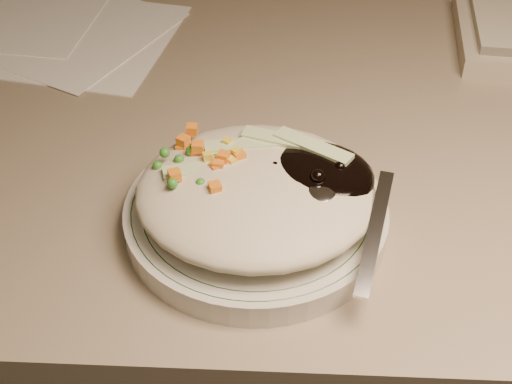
{
  "coord_description": "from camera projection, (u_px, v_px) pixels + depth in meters",
  "views": [
    {
      "loc": [
        -0.09,
        0.74,
        1.15
      ],
      "look_at": [
        -0.11,
        1.17,
        0.78
      ],
      "focal_mm": 50.0,
      "sensor_mm": 36.0,
      "label": 1
    }
  ],
  "objects": [
    {
      "name": "desk",
      "position": [
        356.0,
        231.0,
        0.88
      ],
      "size": [
        1.4,
        0.7,
        0.74
      ],
      "color": "gray",
      "rests_on": "ground"
    },
    {
      "name": "meal",
      "position": [
        261.0,
        187.0,
        0.57
      ],
      "size": [
        0.2,
        0.19,
        0.05
      ],
      "color": "beige",
      "rests_on": "plate"
    },
    {
      "name": "plate",
      "position": [
        256.0,
        216.0,
        0.59
      ],
      "size": [
        0.22,
        0.22,
        0.02
      ],
      "primitive_type": "cylinder",
      "color": "silver",
      "rests_on": "desk"
    },
    {
      "name": "plate_rim",
      "position": [
        256.0,
        207.0,
        0.58
      ],
      "size": [
        0.21,
        0.21,
        0.0
      ],
      "color": "#144723",
      "rests_on": "plate"
    },
    {
      "name": "papers",
      "position": [
        21.0,
        20.0,
        0.87
      ],
      "size": [
        0.42,
        0.32,
        0.0
      ],
      "color": "white",
      "rests_on": "desk"
    }
  ]
}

